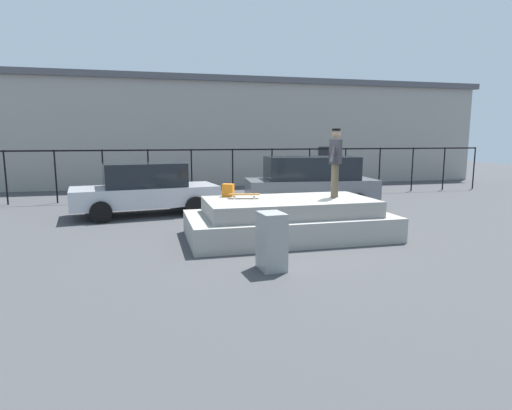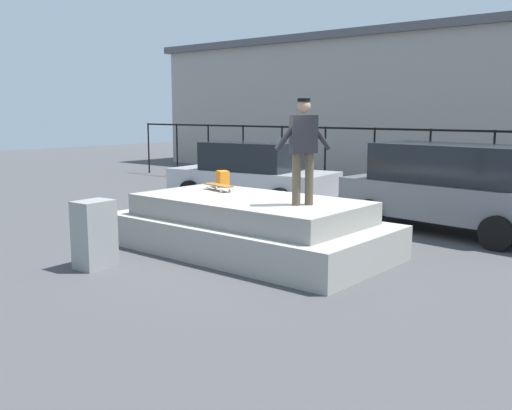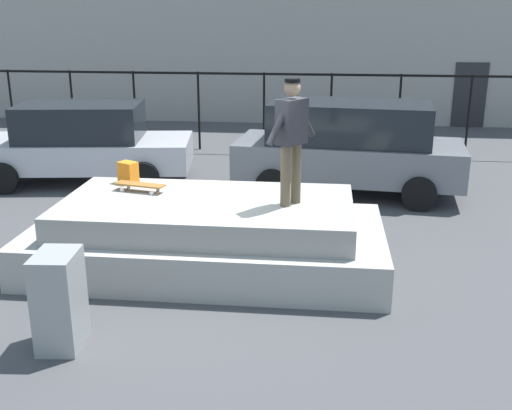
{
  "view_description": "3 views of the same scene",
  "coord_description": "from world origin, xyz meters",
  "px_view_note": "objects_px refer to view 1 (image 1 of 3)",
  "views": [
    {
      "loc": [
        -3.46,
        -10.08,
        2.47
      ],
      "look_at": [
        -0.65,
        0.97,
        0.67
      ],
      "focal_mm": 29.9,
      "sensor_mm": 36.0,
      "label": 1
    },
    {
      "loc": [
        6.54,
        -7.84,
        2.49
      ],
      "look_at": [
        -0.55,
        0.63,
        0.7
      ],
      "focal_mm": 40.45,
      "sensor_mm": 36.0,
      "label": 2
    },
    {
      "loc": [
        1.55,
        -8.36,
        3.57
      ],
      "look_at": [
        0.5,
        1.08,
        0.54
      ],
      "focal_mm": 43.19,
      "sensor_mm": 36.0,
      "label": 3
    }
  ],
  "objects_px": {
    "car_grey_hatchback_mid": "(311,182)",
    "utility_box": "(272,241)",
    "car_silver_sedan_near": "(145,189)",
    "skateboard": "(244,195)",
    "skateboarder": "(335,158)",
    "backpack": "(228,190)"
  },
  "relations": [
    {
      "from": "car_silver_sedan_near",
      "to": "car_grey_hatchback_mid",
      "type": "relative_size",
      "value": 1.03
    },
    {
      "from": "skateboarder",
      "to": "skateboard",
      "type": "distance_m",
      "value": 2.46
    },
    {
      "from": "backpack",
      "to": "car_silver_sedan_near",
      "type": "distance_m",
      "value": 3.99
    },
    {
      "from": "skateboard",
      "to": "car_grey_hatchback_mid",
      "type": "relative_size",
      "value": 0.17
    },
    {
      "from": "skateboard",
      "to": "car_silver_sedan_near",
      "type": "relative_size",
      "value": 0.17
    },
    {
      "from": "utility_box",
      "to": "backpack",
      "type": "bearing_deg",
      "value": 89.32
    },
    {
      "from": "car_silver_sedan_near",
      "to": "utility_box",
      "type": "height_order",
      "value": "car_silver_sedan_near"
    },
    {
      "from": "skateboard",
      "to": "utility_box",
      "type": "xyz_separation_m",
      "value": [
        -0.11,
        -2.78,
        -0.53
      ]
    },
    {
      "from": "car_silver_sedan_near",
      "to": "utility_box",
      "type": "xyz_separation_m",
      "value": [
        2.31,
        -6.63,
        -0.31
      ]
    },
    {
      "from": "skateboarder",
      "to": "utility_box",
      "type": "bearing_deg",
      "value": -134.58
    },
    {
      "from": "backpack",
      "to": "utility_box",
      "type": "distance_m",
      "value": 3.3
    },
    {
      "from": "skateboard",
      "to": "backpack",
      "type": "xyz_separation_m",
      "value": [
        -0.32,
        0.47,
        0.06
      ]
    },
    {
      "from": "skateboard",
      "to": "utility_box",
      "type": "distance_m",
      "value": 2.83
    },
    {
      "from": "skateboarder",
      "to": "utility_box",
      "type": "distance_m",
      "value": 3.66
    },
    {
      "from": "skateboarder",
      "to": "backpack",
      "type": "bearing_deg",
      "value": 162.01
    },
    {
      "from": "skateboarder",
      "to": "skateboard",
      "type": "bearing_deg",
      "value": 170.63
    },
    {
      "from": "skateboard",
      "to": "backpack",
      "type": "height_order",
      "value": "backpack"
    },
    {
      "from": "skateboarder",
      "to": "backpack",
      "type": "distance_m",
      "value": 2.85
    },
    {
      "from": "car_grey_hatchback_mid",
      "to": "utility_box",
      "type": "relative_size",
      "value": 4.22
    },
    {
      "from": "skateboarder",
      "to": "car_grey_hatchback_mid",
      "type": "height_order",
      "value": "skateboarder"
    },
    {
      "from": "skateboarder",
      "to": "utility_box",
      "type": "relative_size",
      "value": 1.58
    },
    {
      "from": "car_silver_sedan_near",
      "to": "car_grey_hatchback_mid",
      "type": "height_order",
      "value": "car_grey_hatchback_mid"
    }
  ]
}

